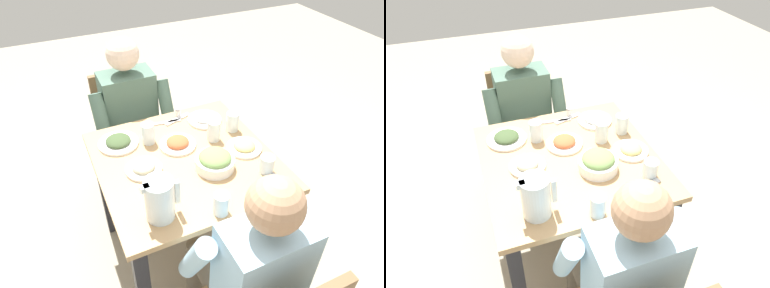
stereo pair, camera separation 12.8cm
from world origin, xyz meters
TOP-DOWN VIEW (x-y plane):
  - ground_plane at (0.00, 0.00)m, footprint 8.00×8.00m
  - dining_table at (0.00, 0.00)m, footprint 0.85×0.85m
  - chair_far at (-0.10, 0.77)m, footprint 0.40×0.40m
  - diner_near at (0.02, -0.56)m, footprint 0.48×0.53m
  - diner_far at (-0.10, 0.56)m, footprint 0.48×0.53m
  - water_pitcher at (-0.24, -0.29)m, footprint 0.16×0.12m
  - salad_bowl at (0.10, -0.12)m, footprint 0.19×0.19m
  - plate_yoghurt at (0.23, 0.26)m, footprint 0.19×0.19m
  - plate_beans at (-0.21, 0.01)m, footprint 0.17×0.17m
  - plate_dolmas at (-0.27, 0.25)m, footprint 0.21×0.21m
  - plate_rice_curry at (0.01, 0.11)m, footprint 0.19×0.19m
  - plate_fries at (0.30, -0.05)m, footprint 0.18×0.18m
  - water_glass_far_right at (0.31, -0.24)m, footprint 0.07×0.07m
  - water_glass_near_right at (0.33, 0.12)m, footprint 0.07×0.07m
  - water_glass_center at (-0.01, -0.37)m, footprint 0.07×0.07m
  - water_glass_near_left at (-0.12, 0.20)m, footprint 0.07×0.07m
  - water_glass_far_left at (0.20, 0.08)m, footprint 0.07×0.07m
  - salt_shaker at (0.12, 0.36)m, footprint 0.03×0.03m
  - fork_near at (0.25, -0.31)m, footprint 0.17×0.07m
  - knife_near at (0.02, 0.33)m, footprint 0.19×0.04m
  - fork_far at (0.10, 0.34)m, footprint 0.17×0.08m

SIDE VIEW (x-z plane):
  - ground_plane at x=0.00m, z-range 0.00..0.00m
  - chair_far at x=-0.10m, z-range 0.05..0.92m
  - dining_table at x=0.00m, z-range 0.24..0.99m
  - diner_near at x=0.02m, z-range 0.05..1.21m
  - diner_far at x=-0.10m, z-range 0.05..1.21m
  - fork_near at x=0.25m, z-range 0.75..0.76m
  - knife_near at x=0.02m, z-range 0.75..0.76m
  - fork_far at x=0.10m, z-range 0.75..0.76m
  - plate_dolmas at x=-0.27m, z-range 0.75..0.79m
  - plate_beans at x=-0.21m, z-range 0.75..0.79m
  - plate_fries at x=0.30m, z-range 0.75..0.79m
  - plate_yoghurt at x=0.23m, z-range 0.75..0.79m
  - plate_rice_curry at x=0.01m, z-range 0.75..0.79m
  - salt_shaker at x=0.12m, z-range 0.76..0.81m
  - salad_bowl at x=0.10m, z-range 0.75..0.84m
  - water_glass_far_right at x=0.31m, z-range 0.75..0.84m
  - water_glass_center at x=-0.01m, z-range 0.75..0.85m
  - water_glass_near_right at x=0.33m, z-range 0.75..0.86m
  - water_glass_near_left at x=-0.12m, z-range 0.75..0.87m
  - water_glass_far_left at x=0.20m, z-range 0.75..0.87m
  - water_pitcher at x=-0.24m, z-range 0.76..0.95m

